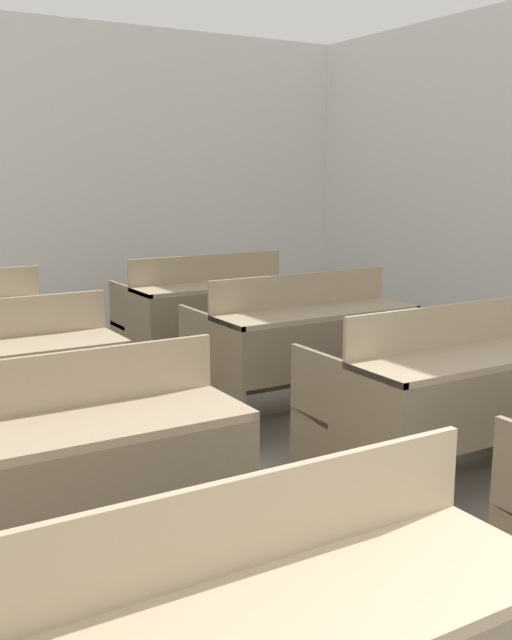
{
  "coord_description": "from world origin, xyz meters",
  "views": [
    {
      "loc": [
        -1.79,
        0.05,
        1.54
      ],
      "look_at": [
        0.15,
        3.31,
        0.8
      ],
      "focal_mm": 42.0,
      "sensor_mm": 36.0,
      "label": 1
    }
  ],
  "objects": [
    {
      "name": "bench_third_right",
      "position": [
        0.78,
        3.81,
        0.5
      ],
      "size": [
        1.28,
        0.8,
        0.94
      ],
      "color": "#7C6D56",
      "rests_on": "ground_plane"
    },
    {
      "name": "wall_back",
      "position": [
        0.0,
        6.62,
        1.42
      ],
      "size": [
        6.04,
        0.06,
        2.84
      ],
      "color": "silver",
      "rests_on": "ground_plane"
    },
    {
      "name": "bench_second_left",
      "position": [
        -1.15,
        2.52,
        0.5
      ],
      "size": [
        1.28,
        0.8,
        0.94
      ],
      "color": "#796A53",
      "rests_on": "ground_plane"
    },
    {
      "name": "bench_second_right",
      "position": [
        0.79,
        2.53,
        0.5
      ],
      "size": [
        1.28,
        0.8,
        0.94
      ],
      "color": "#7E6F58",
      "rests_on": "ground_plane"
    },
    {
      "name": "bench_back_right",
      "position": [
        0.78,
        5.06,
        0.5
      ],
      "size": [
        1.28,
        0.8,
        0.94
      ],
      "color": "#7E6F58",
      "rests_on": "ground_plane"
    }
  ]
}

